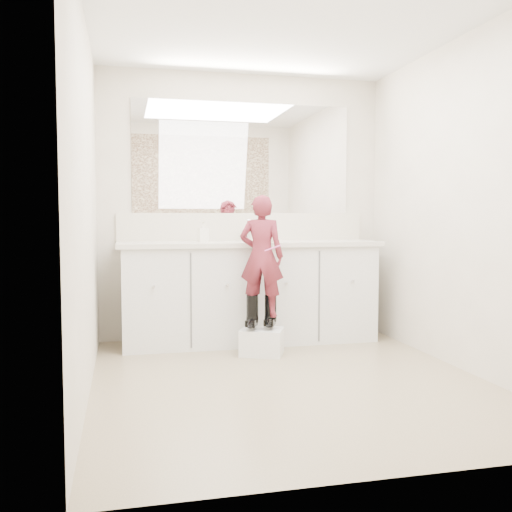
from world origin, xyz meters
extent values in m
plane|color=#7E6F52|center=(0.00, 0.00, 0.00)|extent=(3.00, 3.00, 0.00)
plane|color=white|center=(0.00, 0.00, 2.40)|extent=(3.00, 3.00, 0.00)
plane|color=beige|center=(0.00, 1.50, 1.20)|extent=(2.60, 0.00, 2.60)
plane|color=beige|center=(0.00, -1.50, 1.20)|extent=(2.60, 0.00, 2.60)
plane|color=beige|center=(-1.30, 0.00, 1.20)|extent=(0.00, 3.00, 3.00)
plane|color=beige|center=(1.30, 0.00, 1.20)|extent=(0.00, 3.00, 3.00)
cube|color=silver|center=(0.00, 1.23, 0.42)|extent=(2.20, 0.55, 0.85)
cube|color=beige|center=(0.00, 1.21, 0.87)|extent=(2.28, 0.58, 0.04)
cube|color=beige|center=(0.00, 1.49, 1.02)|extent=(2.28, 0.03, 0.25)
cube|color=white|center=(0.00, 1.49, 1.64)|extent=(2.00, 0.02, 1.00)
cube|color=#472819|center=(0.00, -1.49, 1.65)|extent=(2.00, 0.01, 1.20)
cylinder|color=silver|center=(0.00, 1.38, 0.94)|extent=(0.08, 0.08, 0.10)
imported|color=beige|center=(0.19, 1.15, 0.94)|extent=(0.11, 0.11, 0.09)
imported|color=white|center=(-0.41, 1.22, 0.98)|extent=(0.09, 0.09, 0.18)
cube|color=white|center=(-0.01, 0.73, 0.10)|extent=(0.41, 0.38, 0.21)
imported|color=#B2364A|center=(-0.01, 0.75, 0.79)|extent=(0.42, 0.35, 0.97)
cylinder|color=#F55FBB|center=(0.06, 0.67, 0.86)|extent=(0.13, 0.06, 0.06)
camera|label=1|loc=(-1.08, -3.65, 1.10)|focal=40.00mm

